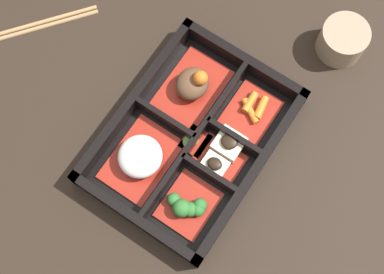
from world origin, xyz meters
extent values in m
plane|color=black|center=(0.00, 0.00, 0.00)|extent=(3.00, 3.00, 0.00)
cube|color=black|center=(0.00, 0.00, 0.01)|extent=(0.32, 0.23, 0.01)
cube|color=black|center=(0.00, -0.11, 0.02)|extent=(0.32, 0.01, 0.04)
cube|color=black|center=(0.00, 0.11, 0.02)|extent=(0.32, 0.01, 0.04)
cube|color=black|center=(-0.15, 0.00, 0.02)|extent=(0.01, 0.23, 0.04)
cube|color=black|center=(0.15, 0.00, 0.02)|extent=(0.01, 0.23, 0.04)
cube|color=black|center=(0.00, -0.01, 0.02)|extent=(0.29, 0.01, 0.04)
cube|color=black|center=(-0.04, -0.05, 0.02)|extent=(0.01, 0.10, 0.04)
cube|color=black|center=(0.03, -0.05, 0.02)|extent=(0.01, 0.10, 0.04)
cube|color=black|center=(0.00, 0.05, 0.02)|extent=(0.01, 0.11, 0.04)
cube|color=maroon|center=(-0.07, 0.05, 0.01)|extent=(0.12, 0.09, 0.01)
ellipsoid|color=silver|center=(-0.07, 0.05, 0.03)|extent=(0.07, 0.07, 0.04)
cube|color=maroon|center=(0.07, 0.05, 0.01)|extent=(0.12, 0.09, 0.01)
ellipsoid|color=brown|center=(0.07, 0.05, 0.03)|extent=(0.06, 0.05, 0.04)
sphere|color=#D1661E|center=(0.08, 0.04, 0.05)|extent=(0.02, 0.02, 0.02)
cube|color=maroon|center=(-0.09, -0.05, 0.01)|extent=(0.09, 0.07, 0.01)
sphere|color=#2D6B2D|center=(-0.08, -0.07, 0.03)|extent=(0.02, 0.02, 0.02)
sphere|color=#2D6B2D|center=(-0.10, -0.03, 0.03)|extent=(0.02, 0.02, 0.02)
sphere|color=#2D6B2D|center=(-0.10, -0.05, 0.03)|extent=(0.03, 0.03, 0.03)
sphere|color=#2D6B2D|center=(-0.09, -0.07, 0.03)|extent=(0.02, 0.02, 0.02)
sphere|color=#2D6B2D|center=(-0.10, -0.06, 0.03)|extent=(0.02, 0.02, 0.02)
cube|color=maroon|center=(0.00, -0.05, 0.01)|extent=(0.05, 0.07, 0.01)
cube|color=beige|center=(-0.02, -0.05, 0.02)|extent=(0.03, 0.04, 0.02)
ellipsoid|color=black|center=(-0.02, -0.05, 0.04)|extent=(0.02, 0.02, 0.01)
cube|color=beige|center=(0.02, -0.05, 0.02)|extent=(0.04, 0.04, 0.02)
ellipsoid|color=black|center=(0.02, -0.05, 0.04)|extent=(0.03, 0.03, 0.01)
cube|color=maroon|center=(0.09, -0.05, 0.01)|extent=(0.09, 0.07, 0.01)
cylinder|color=orange|center=(0.10, -0.06, 0.02)|extent=(0.04, 0.02, 0.01)
cylinder|color=orange|center=(0.09, -0.05, 0.02)|extent=(0.03, 0.04, 0.01)
cylinder|color=orange|center=(0.10, -0.04, 0.02)|extent=(0.04, 0.01, 0.01)
cube|color=maroon|center=(0.00, -0.01, 0.01)|extent=(0.04, 0.04, 0.01)
cylinder|color=#75A84C|center=(-0.01, 0.00, 0.02)|extent=(0.02, 0.02, 0.01)
cylinder|color=#75A84C|center=(0.00, 0.00, 0.02)|extent=(0.02, 0.02, 0.01)
cylinder|color=gray|center=(0.27, -0.11, 0.03)|extent=(0.08, 0.08, 0.05)
cylinder|color=#597A38|center=(0.27, -0.11, 0.05)|extent=(0.06, 0.06, 0.01)
cylinder|color=#A87F51|center=(0.02, 0.33, 0.00)|extent=(0.17, 0.14, 0.01)
cylinder|color=#A87F51|center=(0.03, 0.34, 0.00)|extent=(0.17, 0.14, 0.01)
camera|label=1|loc=(-0.20, -0.13, 0.82)|focal=50.00mm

